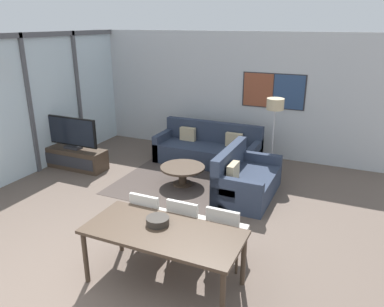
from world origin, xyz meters
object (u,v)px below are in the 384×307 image
Objects in this scene: sofa_main at (209,150)px; dining_chair_left at (150,215)px; dining_table at (163,236)px; coffee_table at (183,171)px; floor_lamp at (275,111)px; fruit_bowl at (158,220)px; sofa_side at (244,181)px; dining_chair_centre at (187,222)px; dining_chair_right at (226,230)px; tv_console at (74,158)px; television at (71,133)px.

sofa_main reaches higher than dining_chair_left.
coffee_table is at bearing 111.19° from dining_table.
floor_lamp is (0.93, 3.29, 0.85)m from dining_chair_left.
floor_lamp is at bearing -6.08° from sofa_main.
dining_chair_left is 0.70m from fruit_bowl.
dining_table is at bearing 176.64° from sofa_side.
coffee_table is 1.00× the size of dining_chair_left.
dining_chair_centre is 0.61m from fruit_bowl.
dining_chair_centre is at bearing -178.30° from dining_chair_right.
fruit_bowl reaches higher than coffee_table.
dining_chair_left is at bearing -76.36° from coffee_table.
tv_console is 2.93m from sofa_main.
television reaches higher than tv_console.
dining_table is 2.17× the size of dining_chair_right.
television is 1.47× the size of coffee_table.
dining_table is at bearing -95.72° from floor_lamp.
dining_chair_centre is at bearing 76.48° from fruit_bowl.
television is at bearing 151.69° from dining_chair_centre.
tv_console is at bearing 144.37° from dining_table.
floor_lamp is (-0.15, 3.24, 0.85)m from dining_chair_right.
sofa_main is 2.68× the size of dining_chair_centre.
tv_console is 0.92× the size of floor_lamp.
fruit_bowl is at bearing -103.52° from dining_chair_centre.
fruit_bowl is at bearing -140.47° from dining_chair_right.
dining_chair_centre is 3.38m from floor_lamp.
television is at bearing 144.49° from fruit_bowl.
dining_table is at bearing -129.46° from dining_chair_right.
floor_lamp is at bearing 92.62° from dining_chair_right.
sofa_side reaches higher than dining_table.
dining_chair_right is at bearing 39.53° from fruit_bowl.
television reaches higher than dining_table.
dining_chair_right reaches higher than tv_console.
sofa_main is at bearing 173.92° from floor_lamp.
dining_chair_centre is (1.05, -2.06, 0.21)m from coffee_table.
coffee_table is at bearing -140.40° from floor_lamp.
dining_chair_centre is (1.05, -3.40, 0.22)m from sofa_main.
floor_lamp is at bearing 82.21° from fruit_bowl.
tv_console is 1.17× the size of television.
dining_chair_right is 0.54× the size of floor_lamp.
floor_lamp is at bearing 74.24° from dining_chair_left.
fruit_bowl is at bearing -70.52° from coffee_table.
dining_chair_centre is 0.54m from dining_chair_right.
dining_chair_right reaches higher than fruit_bowl.
dining_chair_centre is (0.00, 0.64, -0.16)m from dining_table.
sofa_main is 8.19× the size of fruit_bowl.
dining_chair_right is at bearing -24.90° from tv_console.
sofa_side is at bearing 71.78° from dining_chair_left.
dining_chair_right reaches higher than dining_table.
dining_chair_left is (0.51, -3.44, 0.22)m from sofa_main.
fruit_bowl is (0.41, -0.50, 0.27)m from dining_chair_left.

